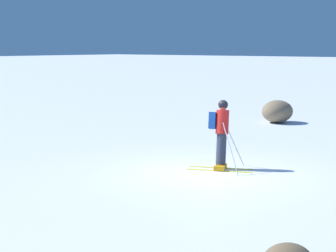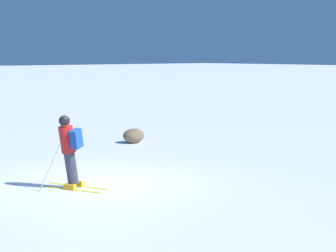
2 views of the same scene
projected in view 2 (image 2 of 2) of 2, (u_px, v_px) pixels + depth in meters
name	position (u px, v px, depth m)	size (l,w,h in m)	color
ground_plane	(96.00, 184.00, 14.01)	(300.00, 300.00, 0.00)	white
skier	(69.00, 148.00, 13.27)	(1.39, 1.75, 1.84)	yellow
exposed_boulder_1	(134.00, 136.00, 20.53)	(0.82, 0.69, 0.53)	brown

